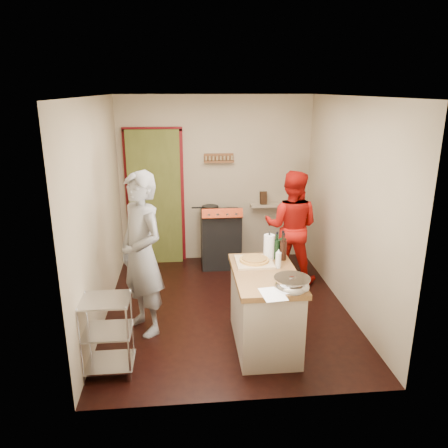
% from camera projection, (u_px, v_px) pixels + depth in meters
% --- Properties ---
extents(floor, '(3.50, 3.50, 0.00)m').
position_uv_depth(floor, '(227.00, 307.00, 5.59)').
color(floor, black).
rests_on(floor, ground).
extents(back_wall, '(3.00, 0.44, 2.60)m').
position_uv_depth(back_wall, '(175.00, 191.00, 6.89)').
color(back_wall, tan).
rests_on(back_wall, ground).
extents(left_wall, '(0.04, 3.50, 2.60)m').
position_uv_depth(left_wall, '(98.00, 213.00, 5.07)').
color(left_wall, tan).
rests_on(left_wall, ground).
extents(right_wall, '(0.04, 3.50, 2.60)m').
position_uv_depth(right_wall, '(349.00, 207.00, 5.34)').
color(right_wall, tan).
rests_on(right_wall, ground).
extents(ceiling, '(3.00, 3.50, 0.02)m').
position_uv_depth(ceiling, '(227.00, 95.00, 4.81)').
color(ceiling, white).
rests_on(ceiling, back_wall).
extents(stove, '(0.60, 0.63, 1.00)m').
position_uv_depth(stove, '(221.00, 238.00, 6.81)').
color(stove, black).
rests_on(stove, ground).
extents(wire_shelving, '(0.48, 0.40, 0.80)m').
position_uv_depth(wire_shelving, '(107.00, 332.00, 4.20)').
color(wire_shelving, silver).
rests_on(wire_shelving, ground).
extents(island, '(0.68, 1.24, 1.16)m').
position_uv_depth(island, '(265.00, 306.00, 4.66)').
color(island, beige).
rests_on(island, ground).
extents(person_stripe, '(0.76, 0.81, 1.86)m').
position_uv_depth(person_stripe, '(142.00, 255.00, 4.81)').
color(person_stripe, '#A4A5A9').
rests_on(person_stripe, ground).
extents(person_red, '(0.96, 0.86, 1.61)m').
position_uv_depth(person_red, '(291.00, 227.00, 6.19)').
color(person_red, red).
rests_on(person_red, ground).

